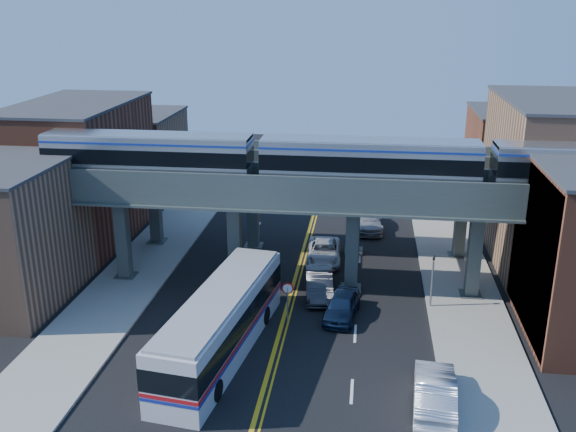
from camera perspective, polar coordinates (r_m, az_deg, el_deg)
name	(u,v)px	position (r m, az deg, el deg)	size (l,w,h in m)	color
ground	(276,346)	(37.66, -1.09, -11.46)	(120.00, 120.00, 0.00)	black
sidewalk_west	(143,266)	(49.02, -12.81, -4.38)	(5.00, 70.00, 0.16)	gray
sidewalk_east	(459,283)	(46.69, 14.94, -5.76)	(5.00, 70.00, 0.16)	gray
building_west_a	(2,234)	(45.42, -24.10, -1.50)	(8.00, 10.00, 9.00)	#8C6348
building_west_b	(80,172)	(55.20, -17.99, 3.73)	(8.00, 14.00, 11.00)	brown
building_west_c	(137,154)	(67.17, -13.27, 5.39)	(8.00, 10.00, 8.00)	#8C6348
building_east_b	(552,182)	(51.73, 22.40, 2.82)	(8.00, 14.00, 12.00)	#8C6348
building_east_c	(514,160)	(64.33, 19.44, 4.70)	(8.00, 10.00, 9.00)	brown
mural_panel	(532,255)	(40.06, 20.85, -3.30)	(0.10, 9.50, 9.50)	teal
elevated_viaduct_near	(293,198)	(42.35, 0.43, 1.62)	(52.00, 3.60, 7.40)	#3A4442
elevated_viaduct_far	(304,171)	(49.05, 1.42, 4.01)	(52.00, 3.60, 7.40)	#3A4442
transit_train	(369,161)	(41.37, 7.23, 4.84)	(43.13, 2.70, 3.14)	black
stop_sign	(288,296)	(39.42, -0.03, -7.10)	(0.76, 0.09, 2.63)	slate
traffic_signal	(433,275)	(41.88, 12.72, -5.16)	(0.15, 0.18, 4.10)	slate
transit_bus	(221,324)	(36.33, -5.99, -9.49)	(4.87, 14.00, 3.53)	silver
car_lane_a	(342,306)	(40.55, 4.82, -7.93)	(1.84, 4.58, 1.56)	#0D1A33
car_lane_b	(319,284)	(43.19, 2.79, -6.07)	(1.76, 5.04, 1.66)	#2A2A2C
car_lane_c	(324,252)	(48.80, 3.22, -3.17)	(2.48, 5.39, 1.50)	silver
car_lane_d	(368,219)	(55.92, 7.09, -0.29)	(2.35, 5.78, 1.68)	#98989C
car_parked_curb	(435,392)	(32.90, 12.91, -15.00)	(1.95, 5.59, 1.84)	silver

